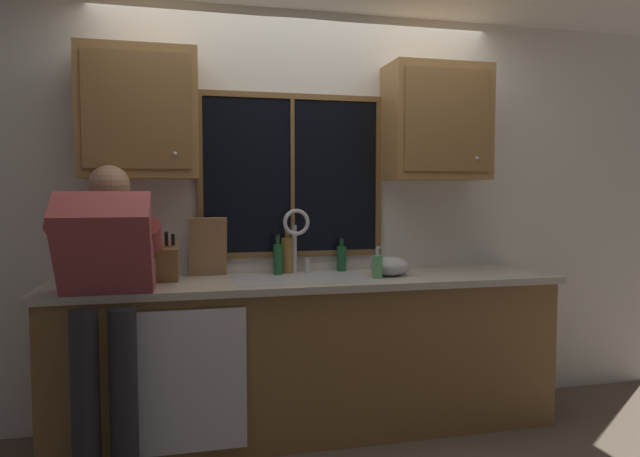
{
  "coord_description": "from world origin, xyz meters",
  "views": [
    {
      "loc": [
        -0.73,
        -3.54,
        1.43
      ],
      "look_at": [
        0.05,
        -0.3,
        1.21
      ],
      "focal_mm": 32.0,
      "sensor_mm": 36.0,
      "label": 1
    }
  ],
  "objects_px": {
    "person_standing": "(106,287)",
    "bottle_tall_clear": "(278,258)",
    "soap_dispenser": "(377,266)",
    "bottle_green_glass": "(287,254)",
    "bottle_amber_small": "(342,258)",
    "mixing_bowl": "(390,266)",
    "cutting_board": "(208,247)",
    "knife_block": "(167,263)"
  },
  "relations": [
    {
      "from": "person_standing",
      "to": "bottle_tall_clear",
      "type": "bearing_deg",
      "value": 27.72
    },
    {
      "from": "person_standing",
      "to": "soap_dispenser",
      "type": "relative_size",
      "value": 8.23
    },
    {
      "from": "bottle_green_glass",
      "to": "bottle_amber_small",
      "type": "height_order",
      "value": "bottle_green_glass"
    },
    {
      "from": "bottle_green_glass",
      "to": "bottle_tall_clear",
      "type": "bearing_deg",
      "value": -139.02
    },
    {
      "from": "mixing_bowl",
      "to": "soap_dispenser",
      "type": "bearing_deg",
      "value": -138.99
    },
    {
      "from": "bottle_green_glass",
      "to": "bottle_amber_small",
      "type": "relative_size",
      "value": 1.35
    },
    {
      "from": "bottle_green_glass",
      "to": "bottle_tall_clear",
      "type": "height_order",
      "value": "bottle_green_glass"
    },
    {
      "from": "mixing_bowl",
      "to": "soap_dispenser",
      "type": "distance_m",
      "value": 0.15
    },
    {
      "from": "cutting_board",
      "to": "soap_dispenser",
      "type": "distance_m",
      "value": 1.01
    },
    {
      "from": "bottle_amber_small",
      "to": "bottle_tall_clear",
      "type": "bearing_deg",
      "value": -171.69
    },
    {
      "from": "soap_dispenser",
      "to": "bottle_green_glass",
      "type": "distance_m",
      "value": 0.58
    },
    {
      "from": "mixing_bowl",
      "to": "bottle_green_glass",
      "type": "xyz_separation_m",
      "value": [
        -0.59,
        0.24,
        0.06
      ]
    },
    {
      "from": "knife_block",
      "to": "bottle_amber_small",
      "type": "bearing_deg",
      "value": 10.28
    },
    {
      "from": "cutting_board",
      "to": "person_standing",
      "type": "bearing_deg",
      "value": -134.1
    },
    {
      "from": "knife_block",
      "to": "bottle_green_glass",
      "type": "distance_m",
      "value": 0.74
    },
    {
      "from": "knife_block",
      "to": "bottle_tall_clear",
      "type": "xyz_separation_m",
      "value": [
        0.65,
        0.13,
        -0.01
      ]
    },
    {
      "from": "person_standing",
      "to": "bottle_tall_clear",
      "type": "relative_size",
      "value": 6.38
    },
    {
      "from": "cutting_board",
      "to": "bottle_green_glass",
      "type": "xyz_separation_m",
      "value": [
        0.48,
        0.02,
        -0.06
      ]
    },
    {
      "from": "knife_block",
      "to": "bottle_amber_small",
      "type": "relative_size",
      "value": 1.52
    },
    {
      "from": "person_standing",
      "to": "bottle_green_glass",
      "type": "distance_m",
      "value": 1.14
    },
    {
      "from": "person_standing",
      "to": "soap_dispenser",
      "type": "distance_m",
      "value": 1.48
    },
    {
      "from": "bottle_tall_clear",
      "to": "soap_dispenser",
      "type": "bearing_deg",
      "value": -26.9
    },
    {
      "from": "mixing_bowl",
      "to": "bottle_green_glass",
      "type": "distance_m",
      "value": 0.64
    },
    {
      "from": "mixing_bowl",
      "to": "cutting_board",
      "type": "bearing_deg",
      "value": 168.5
    },
    {
      "from": "bottle_amber_small",
      "to": "knife_block",
      "type": "bearing_deg",
      "value": -169.72
    },
    {
      "from": "soap_dispenser",
      "to": "bottle_green_glass",
      "type": "xyz_separation_m",
      "value": [
        -0.47,
        0.34,
        0.05
      ]
    },
    {
      "from": "soap_dispenser",
      "to": "bottle_green_glass",
      "type": "bearing_deg",
      "value": 144.55
    },
    {
      "from": "person_standing",
      "to": "mixing_bowl",
      "type": "height_order",
      "value": "person_standing"
    },
    {
      "from": "cutting_board",
      "to": "bottle_green_glass",
      "type": "distance_m",
      "value": 0.49
    },
    {
      "from": "person_standing",
      "to": "bottle_green_glass",
      "type": "relative_size",
      "value": 5.49
    },
    {
      "from": "knife_block",
      "to": "soap_dispenser",
      "type": "bearing_deg",
      "value": -6.85
    },
    {
      "from": "soap_dispenser",
      "to": "bottle_tall_clear",
      "type": "height_order",
      "value": "bottle_tall_clear"
    },
    {
      "from": "knife_block",
      "to": "bottle_tall_clear",
      "type": "distance_m",
      "value": 0.66
    },
    {
      "from": "cutting_board",
      "to": "mixing_bowl",
      "type": "xyz_separation_m",
      "value": [
        1.07,
        -0.22,
        -0.12
      ]
    },
    {
      "from": "person_standing",
      "to": "mixing_bowl",
      "type": "distance_m",
      "value": 1.61
    },
    {
      "from": "mixing_bowl",
      "to": "bottle_tall_clear",
      "type": "height_order",
      "value": "bottle_tall_clear"
    },
    {
      "from": "person_standing",
      "to": "mixing_bowl",
      "type": "relative_size",
      "value": 6.51
    },
    {
      "from": "soap_dispenser",
      "to": "bottle_amber_small",
      "type": "distance_m",
      "value": 0.36
    },
    {
      "from": "person_standing",
      "to": "cutting_board",
      "type": "distance_m",
      "value": 0.75
    },
    {
      "from": "knife_block",
      "to": "soap_dispenser",
      "type": "distance_m",
      "value": 1.2
    },
    {
      "from": "knife_block",
      "to": "bottle_amber_small",
      "type": "xyz_separation_m",
      "value": [
        1.07,
        0.19,
        -0.02
      ]
    },
    {
      "from": "soap_dispenser",
      "to": "bottle_tall_clear",
      "type": "bearing_deg",
      "value": 153.1
    }
  ]
}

